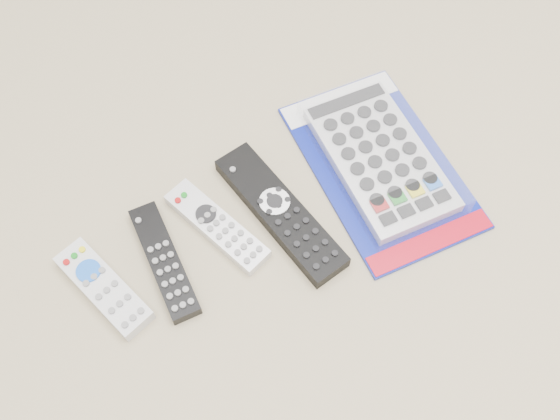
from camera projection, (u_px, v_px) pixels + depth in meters
remote_small_grey at (104, 288)px, 0.83m from camera, size 0.07×0.16×0.02m
remote_slim_black at (164, 261)px, 0.85m from camera, size 0.07×0.18×0.02m
remote_silver_dvd at (217, 226)px, 0.88m from camera, size 0.08×0.18×0.02m
remote_large_black at (281, 212)px, 0.88m from camera, size 0.06×0.24×0.03m
jumbo_remote_packaged at (380, 158)px, 0.92m from camera, size 0.25×0.35×0.04m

